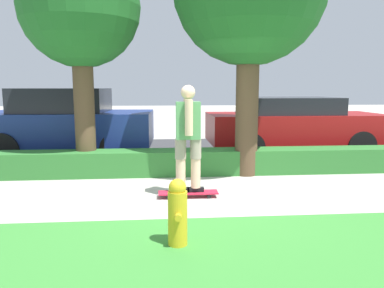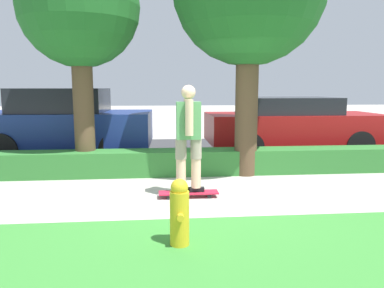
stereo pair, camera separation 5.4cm
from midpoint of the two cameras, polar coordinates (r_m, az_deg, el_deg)
The scene contains 9 objects.
ground_plane at distance 5.99m, azimuth 1.47°, elevation -8.02°, with size 60.00×60.00×0.00m, color #ADA89E.
street_asphalt at distance 10.07m, azimuth -1.15°, elevation -1.16°, with size 12.58×5.00×0.01m.
hedge_row at distance 7.48m, azimuth 0.13°, elevation -2.74°, with size 12.58×0.60×0.48m.
skateboard at distance 5.94m, azimuth -0.32°, elevation -7.45°, with size 0.94×0.24×0.09m.
skater_person at distance 5.76m, azimuth -0.32°, elevation 1.23°, with size 0.50×0.43×1.67m.
tree_near at distance 7.73m, azimuth -16.47°, elevation 18.98°, with size 2.26×2.26×4.34m.
parked_car_front at distance 9.42m, azimuth -18.26°, elevation 3.14°, with size 4.00×2.01×1.69m.
parked_car_middle at distance 9.80m, azimuth 15.30°, elevation 2.94°, with size 4.31×1.87×1.47m.
fire_hydrant at distance 4.12m, azimuth -1.82°, elevation -10.38°, with size 0.21×0.34×0.75m.
Camera 1 is at (-0.61, -5.71, 1.72)m, focal length 35.00 mm.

